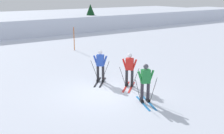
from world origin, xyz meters
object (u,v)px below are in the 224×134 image
Objects in this scene: skier_blue at (100,64)px; trail_marker_pole at (74,39)px; conifer_far_right at (91,14)px; skier_green at (145,82)px; skier_red at (130,68)px.

trail_marker_pole is at bearing 73.12° from skier_blue.
conifer_far_right reaches higher than trail_marker_pole.
skier_green is 23.58m from conifer_far_right.
conifer_far_right is at bearing 61.59° from skier_blue.
trail_marker_pole is 12.53m from conifer_far_right.
skier_red is 21.49m from conifer_far_right.
skier_green is 0.90× the size of trail_marker_pole.
skier_red is at bearing -114.66° from conifer_far_right.
skier_green is at bearing -87.97° from skier_blue.
skier_blue is at bearing -106.88° from trail_marker_pole.
trail_marker_pole is 0.60× the size of conifer_far_right.
skier_blue and skier_green have the same top height.
trail_marker_pole is at bearing 80.34° from skier_red.
skier_green is (0.12, -3.44, -0.04)m from skier_blue.
skier_blue is 20.55m from conifer_far_right.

